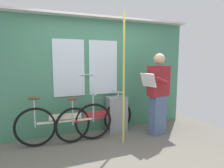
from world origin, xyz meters
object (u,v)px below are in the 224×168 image
bicycle_near_door (65,123)px  trash_bin_by_wall (117,114)px  handrail_pole (124,80)px  passenger_reading_newspaper (158,93)px  bicycle_leaning_behind (97,119)px

bicycle_near_door → trash_bin_by_wall: size_ratio=2.31×
trash_bin_by_wall → handrail_pole: 0.97m
bicycle_near_door → trash_bin_by_wall: bearing=14.1°
passenger_reading_newspaper → handrail_pole: handrail_pole is taller
passenger_reading_newspaper → trash_bin_by_wall: size_ratio=2.20×
bicycle_near_door → bicycle_leaning_behind: bearing=8.0°
passenger_reading_newspaper → handrail_pole: size_ratio=0.70×
bicycle_near_door → handrail_pole: handrail_pole is taller
bicycle_leaning_behind → handrail_pole: size_ratio=0.69×
passenger_reading_newspaper → trash_bin_by_wall: 0.96m
handrail_pole → bicycle_leaning_behind: bearing=132.0°
passenger_reading_newspaper → bicycle_leaning_behind: bearing=-26.4°
bicycle_leaning_behind → trash_bin_by_wall: bearing=8.1°
bicycle_near_door → passenger_reading_newspaper: bearing=-4.6°
trash_bin_by_wall → handrail_pole: size_ratio=0.32×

